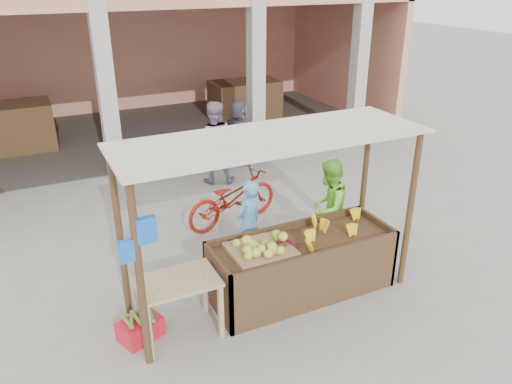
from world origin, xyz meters
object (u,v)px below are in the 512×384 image
fruit_stall (302,267)px  vendor_blue (249,221)px  side_table (177,290)px  red_crate (140,329)px  motorcycle (232,197)px  vendor_green (328,206)px

fruit_stall → vendor_blue: (-0.36, 1.01, 0.36)m
fruit_stall → side_table: bearing=-176.1°
red_crate → motorcycle: motorcycle is taller
fruit_stall → motorcycle: motorcycle is taller
side_table → vendor_blue: vendor_blue is taller
red_crate → motorcycle: bearing=23.7°
side_table → motorcycle: 3.11m
side_table → motorcycle: size_ratio=0.51×
side_table → red_crate: size_ratio=1.98×
vendor_green → fruit_stall: bearing=8.0°
red_crate → vendor_blue: vendor_blue is taller
vendor_green → side_table: bearing=-14.0°
vendor_green → motorcycle: (-0.96, 1.63, -0.33)m
fruit_stall → vendor_blue: 1.13m
vendor_blue → red_crate: bearing=2.8°
side_table → motorcycle: motorcycle is taller
fruit_stall → red_crate: bearing=179.6°
fruit_stall → red_crate: size_ratio=5.12×
vendor_blue → side_table: bearing=13.3°
red_crate → vendor_green: (3.25, 0.75, 0.72)m
vendor_green → motorcycle: 1.92m
fruit_stall → motorcycle: 2.40m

